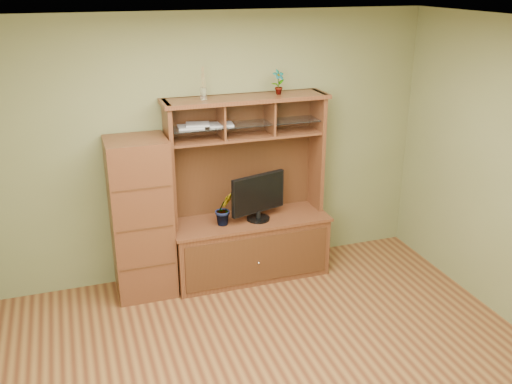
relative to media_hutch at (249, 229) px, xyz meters
name	(u,v)px	position (x,y,z in m)	size (l,w,h in m)	color
room	(289,224)	(-0.26, -1.73, 0.83)	(4.54, 4.04, 2.74)	#542B18
media_hutch	(249,229)	(0.00, 0.00, 0.00)	(1.66, 0.61, 1.90)	#432013
monitor	(258,196)	(0.08, -0.08, 0.39)	(0.60, 0.24, 0.49)	black
orchid_plant	(224,209)	(-0.29, -0.08, 0.30)	(0.19, 0.15, 0.34)	#36551D
top_plant	(278,82)	(0.34, 0.08, 1.50)	(0.13, 0.09, 0.24)	#2C6924
reed_diffuser	(203,87)	(-0.42, 0.08, 1.50)	(0.06, 0.06, 0.31)	silver
magazines	(203,125)	(-0.44, 0.08, 1.13)	(0.56, 0.22, 0.04)	#B1B1B6
side_cabinet	(141,218)	(-1.10, 0.00, 0.28)	(0.57, 0.52, 1.59)	#432013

